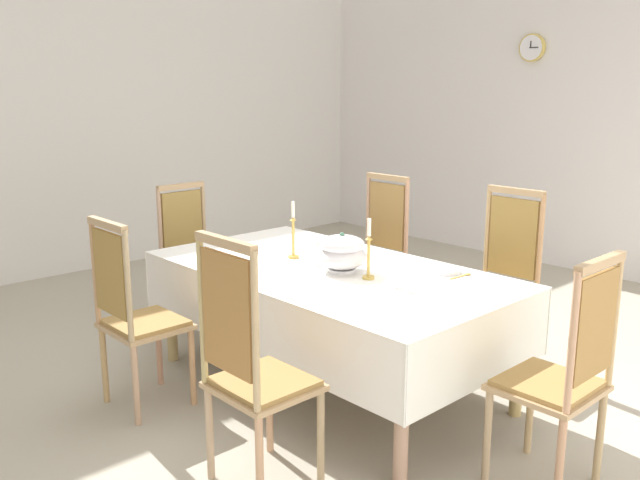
{
  "coord_description": "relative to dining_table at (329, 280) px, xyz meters",
  "views": [
    {
      "loc": [
        2.83,
        -3.01,
        1.83
      ],
      "look_at": [
        -0.17,
        -0.21,
        0.89
      ],
      "focal_mm": 37.93,
      "sensor_mm": 36.0,
      "label": 1
    }
  ],
  "objects": [
    {
      "name": "spoon_primary",
      "position": [
        -0.5,
        0.48,
        0.08
      ],
      "size": [
        0.05,
        0.18,
        0.01
      ],
      "rotation": [
        0.0,
        0.0,
        0.16
      ],
      "color": "gold",
      "rests_on": "tablecloth"
    },
    {
      "name": "back_wall",
      "position": [
        0.0,
        3.75,
        0.99
      ],
      "size": [
        7.29,
        0.08,
        3.34
      ],
      "primitive_type": "cube",
      "color": "silver",
      "rests_on": "ground"
    },
    {
      "name": "chair_head_east",
      "position": [
        1.52,
        0.0,
        -0.1
      ],
      "size": [
        0.42,
        0.44,
        1.13
      ],
      "rotation": [
        0.0,
        0.0,
        1.57
      ],
      "color": "tan",
      "rests_on": "ground"
    },
    {
      "name": "chair_south_b",
      "position": [
        0.55,
        -1.01,
        -0.08
      ],
      "size": [
        0.44,
        0.42,
        1.21
      ],
      "color": "tan",
      "rests_on": "ground"
    },
    {
      "name": "chair_south_a",
      "position": [
        -0.54,
        -1.01,
        -0.11
      ],
      "size": [
        0.44,
        0.42,
        1.12
      ],
      "color": "tan",
      "rests_on": "ground"
    },
    {
      "name": "chair_north_b",
      "position": [
        0.55,
        1.01,
        -0.08
      ],
      "size": [
        0.44,
        0.42,
        1.19
      ],
      "rotation": [
        0.0,
        0.0,
        3.14
      ],
      "color": "tan",
      "rests_on": "ground"
    },
    {
      "name": "left_wall",
      "position": [
        -3.68,
        0.3,
        0.99
      ],
      "size": [
        0.08,
        6.82,
        3.34
      ],
      "primitive_type": "cube",
      "color": "silver",
      "rests_on": "ground"
    },
    {
      "name": "dining_table",
      "position": [
        0.0,
        0.0,
        0.0
      ],
      "size": [
        2.22,
        1.2,
        0.75
      ],
      "color": "tan",
      "rests_on": "ground"
    },
    {
      "name": "chair_north_a",
      "position": [
        -0.54,
        1.01,
        -0.09
      ],
      "size": [
        0.44,
        0.42,
        1.17
      ],
      "rotation": [
        0.0,
        0.0,
        3.14
      ],
      "color": "tan",
      "rests_on": "ground"
    },
    {
      "name": "mounted_clock",
      "position": [
        -0.88,
        3.67,
        1.52
      ],
      "size": [
        0.28,
        0.06,
        0.28
      ],
      "color": "#D1B251"
    },
    {
      "name": "ground",
      "position": [
        0.0,
        0.3,
        -0.7
      ],
      "size": [
        7.29,
        6.82,
        0.04
      ],
      "primitive_type": "cube",
      "color": "#A9A08E"
    },
    {
      "name": "candlestick_west",
      "position": [
        -0.32,
        0.0,
        0.22
      ],
      "size": [
        0.07,
        0.07,
        0.36
      ],
      "color": "gold",
      "rests_on": "tablecloth"
    },
    {
      "name": "chair_head_west",
      "position": [
        -1.52,
        0.0,
        -0.11
      ],
      "size": [
        0.42,
        0.44,
        1.1
      ],
      "rotation": [
        0.0,
        0.0,
        -1.57
      ],
      "color": "tan",
      "rests_on": "ground"
    },
    {
      "name": "candlestick_east",
      "position": [
        0.32,
        0.0,
        0.21
      ],
      "size": [
        0.07,
        0.07,
        0.35
      ],
      "color": "gold",
      "rests_on": "tablecloth"
    },
    {
      "name": "bowl_near_left",
      "position": [
        -0.37,
        0.45,
        0.1
      ],
      "size": [
        0.19,
        0.19,
        0.04
      ],
      "color": "white",
      "rests_on": "tablecloth"
    },
    {
      "name": "tablecloth",
      "position": [
        0.0,
        0.0,
        -0.02
      ],
      "size": [
        2.24,
        1.22,
        0.39
      ],
      "color": "white",
      "rests_on": "dining_table"
    },
    {
      "name": "spoon_secondary",
      "position": [
        0.66,
        0.45,
        0.08
      ],
      "size": [
        0.03,
        0.18,
        0.01
      ],
      "rotation": [
        0.0,
        0.0,
        -0.08
      ],
      "color": "gold",
      "rests_on": "tablecloth"
    },
    {
      "name": "bowl_near_right",
      "position": [
        0.55,
        0.43,
        0.09
      ],
      "size": [
        0.17,
        0.17,
        0.03
      ],
      "color": "white",
      "rests_on": "tablecloth"
    },
    {
      "name": "soup_tureen",
      "position": [
        0.11,
        0.0,
        0.19
      ],
      "size": [
        0.3,
        0.3,
        0.24
      ],
      "color": "white",
      "rests_on": "tablecloth"
    }
  ]
}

